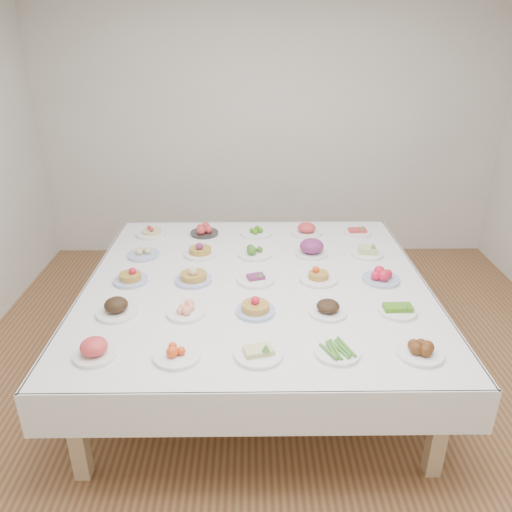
{
  "coord_description": "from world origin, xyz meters",
  "views": [
    {
      "loc": [
        -0.22,
        -2.95,
        2.4
      ],
      "look_at": [
        -0.19,
        0.38,
        0.88
      ],
      "focal_mm": 35.0,
      "sensor_mm": 36.0,
      "label": 1
    }
  ],
  "objects_px": {
    "display_table": "(256,289)",
    "dish_24": "(357,230)",
    "dish_0": "(94,349)",
    "dish_12": "(256,277)"
  },
  "relations": [
    {
      "from": "display_table",
      "to": "dish_24",
      "type": "distance_m",
      "value": 1.27
    },
    {
      "from": "dish_0",
      "to": "dish_12",
      "type": "distance_m",
      "value": 1.27
    },
    {
      "from": "display_table",
      "to": "dish_12",
      "type": "bearing_deg",
      "value": -161.19
    },
    {
      "from": "dish_0",
      "to": "display_table",
      "type": "bearing_deg",
      "value": 44.9
    },
    {
      "from": "display_table",
      "to": "dish_12",
      "type": "relative_size",
      "value": 9.21
    },
    {
      "from": "dish_12",
      "to": "dish_24",
      "type": "xyz_separation_m",
      "value": [
        0.9,
        0.9,
        0.0
      ]
    },
    {
      "from": "display_table",
      "to": "dish_24",
      "type": "height_order",
      "value": "dish_24"
    },
    {
      "from": "display_table",
      "to": "dish_12",
      "type": "distance_m",
      "value": 0.1
    },
    {
      "from": "display_table",
      "to": "dish_0",
      "type": "distance_m",
      "value": 1.27
    },
    {
      "from": "dish_24",
      "to": "dish_0",
      "type": "bearing_deg",
      "value": -135.16
    }
  ]
}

